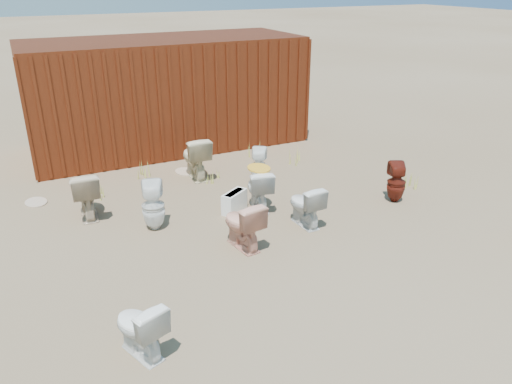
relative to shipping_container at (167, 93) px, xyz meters
name	(u,v)px	position (x,y,z in m)	size (l,w,h in m)	color
ground	(274,240)	(0.00, -5.20, -1.20)	(100.00, 100.00, 0.00)	brown
shipping_container	(167,93)	(0.00, 0.00, 0.00)	(6.00, 2.40, 2.40)	#45180B
toilet_front_a	(139,328)	(-2.39, -6.76, -0.87)	(0.37, 0.64, 0.66)	white
toilet_front_pink	(243,224)	(-0.50, -5.18, -0.83)	(0.41, 0.72, 0.73)	#E29B82
toilet_front_c	(305,205)	(0.68, -4.97, -0.86)	(0.38, 0.67, 0.68)	silver
toilet_front_maroon	(396,182)	(2.57, -4.89, -0.85)	(0.32, 0.32, 0.71)	#5F1B10
toilet_back_a	(153,206)	(-1.50, -4.05, -0.81)	(0.35, 0.36, 0.78)	white
toilet_back_beige_left	(86,194)	(-2.35, -3.14, -0.80)	(0.44, 0.78, 0.80)	#C9B293
toilet_back_beige_right	(195,157)	(-0.18, -2.29, -0.78)	(0.47, 0.82, 0.83)	beige
toilet_back_yellowlid	(259,189)	(0.29, -4.11, -0.84)	(0.40, 0.71, 0.72)	white
toilet_back_e	(259,166)	(0.80, -3.09, -0.85)	(0.31, 0.32, 0.69)	white
yellow_lid	(259,168)	(0.29, -4.11, -0.47)	(0.36, 0.46, 0.03)	gold
loose_tank	(234,202)	(-0.13, -4.04, -1.02)	(0.50, 0.20, 0.35)	white
loose_lid_near	(185,172)	(-0.29, -1.94, -1.19)	(0.38, 0.49, 0.02)	#C1A88C
loose_lid_far	(36,202)	(-3.10, -2.20, -1.19)	(0.36, 0.47, 0.02)	tan
weed_clump_a	(103,188)	(-1.98, -2.42, -1.05)	(0.36, 0.36, 0.31)	#B2B448
weed_clump_b	(214,176)	(0.05, -2.68, -1.08)	(0.32, 0.32, 0.24)	#B2B448
weed_clump_c	(296,155)	(2.00, -2.43, -1.03)	(0.36, 0.36, 0.34)	#B2B448
weed_clump_d	(141,170)	(-1.14, -1.82, -1.06)	(0.30, 0.30, 0.28)	#B2B448
weed_clump_e	(257,151)	(1.39, -1.81, -1.03)	(0.34, 0.34, 0.33)	#B2B448
weed_clump_f	(409,181)	(3.23, -4.51, -1.08)	(0.28, 0.28, 0.25)	#B2B448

